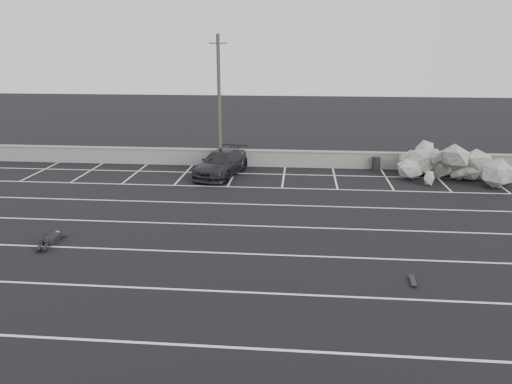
# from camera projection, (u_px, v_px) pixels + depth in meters

# --- Properties ---
(ground) EXTENTS (120.00, 120.00, 0.00)m
(ground) POSITION_uv_depth(u_px,v_px,m) (245.00, 254.00, 18.62)
(ground) COLOR black
(ground) RESTS_ON ground
(seawall) EXTENTS (50.00, 0.45, 1.06)m
(seawall) POSITION_uv_depth(u_px,v_px,m) (270.00, 158.00, 31.83)
(seawall) COLOR gray
(seawall) RESTS_ON ground
(stall_lines) EXTENTS (36.00, 20.05, 0.01)m
(stall_lines) POSITION_uv_depth(u_px,v_px,m) (254.00, 215.00, 22.83)
(stall_lines) COLOR silver
(stall_lines) RESTS_ON ground
(car_left) EXTENTS (1.79, 3.97, 1.32)m
(car_left) POSITION_uv_depth(u_px,v_px,m) (218.00, 166.00, 29.30)
(car_left) COLOR black
(car_left) RESTS_ON ground
(car_right) EXTENTS (3.12, 5.36, 1.46)m
(car_right) POSITION_uv_depth(u_px,v_px,m) (221.00, 163.00, 29.59)
(car_right) COLOR black
(car_right) RESTS_ON ground
(utility_pole) EXTENTS (1.08, 0.22, 8.12)m
(utility_pole) POSITION_uv_depth(u_px,v_px,m) (219.00, 103.00, 30.32)
(utility_pole) COLOR #4C4238
(utility_pole) RESTS_ON ground
(trash_bin) EXTENTS (0.60, 0.60, 0.83)m
(trash_bin) POSITION_uv_depth(u_px,v_px,m) (376.00, 163.00, 30.90)
(trash_bin) COLOR black
(trash_bin) RESTS_ON ground
(riprap_pile) EXTENTS (6.27, 4.81, 1.83)m
(riprap_pile) POSITION_uv_depth(u_px,v_px,m) (446.00, 167.00, 29.03)
(riprap_pile) COLOR #ADAAA2
(riprap_pile) RESTS_ON ground
(person) EXTENTS (1.35, 2.50, 0.47)m
(person) POSITION_uv_depth(u_px,v_px,m) (53.00, 236.00, 19.77)
(person) COLOR black
(person) RESTS_ON ground
(skateboard) EXTENTS (0.23, 0.68, 0.08)m
(skateboard) POSITION_uv_depth(u_px,v_px,m) (413.00, 281.00, 16.33)
(skateboard) COLOR black
(skateboard) RESTS_ON ground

